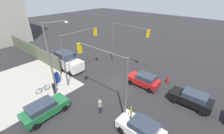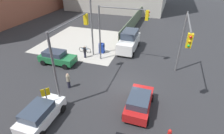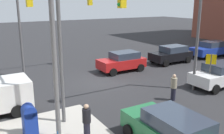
# 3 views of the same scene
# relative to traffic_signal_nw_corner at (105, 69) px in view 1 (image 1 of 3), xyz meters

# --- Properties ---
(ground_plane) EXTENTS (120.00, 120.00, 0.00)m
(ground_plane) POSITION_rel_traffic_signal_nw_corner_xyz_m (2.16, -4.50, -4.67)
(ground_plane) COLOR #28282B
(sidewalk_corner) EXTENTS (12.00, 12.00, 0.01)m
(sidewalk_corner) POSITION_rel_traffic_signal_nw_corner_xyz_m (11.16, 4.50, -4.66)
(sidewalk_corner) COLOR #ADA89E
(sidewalk_corner) RESTS_ON ground
(construction_fence) EXTENTS (22.64, 0.12, 2.40)m
(construction_fence) POSITION_rel_traffic_signal_nw_corner_xyz_m (21.48, -1.30, -3.47)
(construction_fence) COLOR #56664C
(construction_fence) RESTS_ON ground
(traffic_signal_nw_corner) EXTENTS (6.07, 0.36, 6.50)m
(traffic_signal_nw_corner) POSITION_rel_traffic_signal_nw_corner_xyz_m (0.00, 0.00, 0.00)
(traffic_signal_nw_corner) COLOR #59595B
(traffic_signal_nw_corner) RESTS_ON ground
(traffic_signal_se_corner) EXTENTS (6.23, 0.36, 6.50)m
(traffic_signal_se_corner) POSITION_rel_traffic_signal_nw_corner_xyz_m (4.25, -9.00, 0.01)
(traffic_signal_se_corner) COLOR #59595B
(traffic_signal_se_corner) RESTS_ON ground
(traffic_signal_ne_corner) EXTENTS (0.36, 5.61, 6.50)m
(traffic_signal_ne_corner) POSITION_rel_traffic_signal_nw_corner_xyz_m (6.66, -2.14, -0.03)
(traffic_signal_ne_corner) COLOR #59595B
(traffic_signal_ne_corner) RESTS_ON ground
(street_lamp_corner) EXTENTS (1.12, 2.56, 8.00)m
(street_lamp_corner) POSITION_rel_traffic_signal_nw_corner_xyz_m (7.25, 0.95, 0.04)
(street_lamp_corner) COLOR slate
(street_lamp_corner) RESTS_ON ground
(warning_sign_two_way) EXTENTS (0.48, 0.48, 2.40)m
(warning_sign_two_way) POSITION_rel_traffic_signal_nw_corner_xyz_m (-3.24, 0.48, -3.03)
(warning_sign_two_way) COLOR #4C4C4C
(warning_sign_two_way) RESTS_ON ground
(mailbox_blue) EXTENTS (0.56, 0.64, 1.43)m
(mailbox_blue) POSITION_rel_traffic_signal_nw_corner_xyz_m (8.36, 0.50, -3.90)
(mailbox_blue) COLOR navy
(mailbox_blue) RESTS_ON ground
(fire_hydrant) EXTENTS (0.26, 0.26, 0.94)m
(fire_hydrant) POSITION_rel_traffic_signal_nw_corner_xyz_m (-2.84, -8.70, -4.18)
(fire_hydrant) COLOR red
(fire_hydrant) RESTS_ON ground
(coupe_black) EXTENTS (4.09, 2.02, 1.62)m
(coupe_black) POSITION_rel_traffic_signal_nw_corner_xyz_m (-6.32, -6.29, -3.82)
(coupe_black) COLOR black
(coupe_black) RESTS_ON ground
(coupe_green) EXTENTS (2.02, 4.31, 1.62)m
(coupe_green) POSITION_rel_traffic_signal_nw_corner_xyz_m (3.92, 4.45, -3.82)
(coupe_green) COLOR #1E6638
(coupe_green) RESTS_ON ground
(sedan_red) EXTENTS (3.93, 2.02, 1.62)m
(sedan_red) POSITION_rel_traffic_signal_nw_corner_xyz_m (-0.74, -6.24, -3.82)
(sedan_red) COLOR #B21919
(sedan_red) RESTS_ON ground
(hatchback_white) EXTENTS (3.90, 2.02, 1.62)m
(hatchback_white) POSITION_rel_traffic_signal_nw_corner_xyz_m (-4.26, 0.42, -3.82)
(hatchback_white) COLOR white
(hatchback_white) RESTS_ON ground
(van_white_delivery) EXTENTS (5.40, 2.32, 2.62)m
(van_white_delivery) POSITION_rel_traffic_signal_nw_corner_xyz_m (10.44, -2.70, -3.39)
(van_white_delivery) COLOR white
(van_white_delivery) RESTS_ON ground
(pedestrian_crossing) EXTENTS (0.36, 0.36, 1.60)m
(pedestrian_crossing) POSITION_rel_traffic_signal_nw_corner_xyz_m (0.16, 0.70, -3.84)
(pedestrian_crossing) COLOR #9E937A
(pedestrian_crossing) RESTS_ON ground
(pedestrian_waiting) EXTENTS (0.36, 0.36, 1.58)m
(pedestrian_waiting) POSITION_rel_traffic_signal_nw_corner_xyz_m (6.36, 2.00, -3.85)
(pedestrian_waiting) COLOR black
(pedestrian_waiting) RESTS_ON ground
(bicycle_leaning_on_fence) EXTENTS (0.05, 1.75, 0.97)m
(bicycle_leaning_on_fence) POSITION_rel_traffic_signal_nw_corner_xyz_m (7.76, 2.70, -4.32)
(bicycle_leaning_on_fence) COLOR black
(bicycle_leaning_on_fence) RESTS_ON ground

